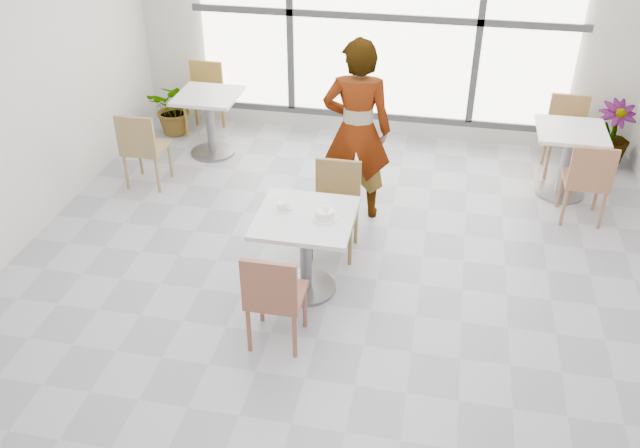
% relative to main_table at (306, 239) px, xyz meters
% --- Properties ---
extents(floor, '(7.00, 7.00, 0.00)m').
position_rel_main_table_xyz_m(floor, '(0.22, -0.19, -0.52)').
color(floor, '#9E9EA5').
rests_on(floor, ground).
extents(wall_back, '(6.00, 0.00, 6.00)m').
position_rel_main_table_xyz_m(wall_back, '(0.22, 3.31, 0.98)').
color(wall_back, silver).
rests_on(wall_back, ground).
extents(window, '(4.60, 0.07, 2.52)m').
position_rel_main_table_xyz_m(window, '(0.22, 3.25, 0.98)').
color(window, white).
rests_on(window, ground).
extents(main_table, '(0.80, 0.80, 0.75)m').
position_rel_main_table_xyz_m(main_table, '(0.00, 0.00, 0.00)').
color(main_table, silver).
rests_on(main_table, ground).
extents(chair_near, '(0.42, 0.42, 0.87)m').
position_rel_main_table_xyz_m(chair_near, '(-0.08, -0.75, -0.02)').
color(chair_near, '#925540').
rests_on(chair_near, ground).
extents(chair_far, '(0.42, 0.42, 0.87)m').
position_rel_main_table_xyz_m(chair_far, '(0.13, 0.70, -0.02)').
color(chair_far, olive).
rests_on(chair_far, ground).
extents(oatmeal_bowl, '(0.21, 0.21, 0.09)m').
position_rel_main_table_xyz_m(oatmeal_bowl, '(0.17, -0.01, 0.27)').
color(oatmeal_bowl, white).
rests_on(oatmeal_bowl, main_table).
extents(coffee_cup, '(0.16, 0.13, 0.07)m').
position_rel_main_table_xyz_m(coffee_cup, '(-0.21, 0.05, 0.26)').
color(coffee_cup, white).
rests_on(coffee_cup, main_table).
extents(person, '(0.70, 0.49, 1.83)m').
position_rel_main_table_xyz_m(person, '(0.22, 1.36, 0.39)').
color(person, black).
rests_on(person, ground).
extents(bg_table_left, '(0.70, 0.70, 0.75)m').
position_rel_main_table_xyz_m(bg_table_left, '(-1.67, 2.38, -0.04)').
color(bg_table_left, silver).
rests_on(bg_table_left, ground).
extents(bg_table_right, '(0.70, 0.70, 0.75)m').
position_rel_main_table_xyz_m(bg_table_right, '(2.33, 2.18, -0.04)').
color(bg_table_right, white).
rests_on(bg_table_right, ground).
extents(bg_chair_left_near, '(0.42, 0.42, 0.87)m').
position_rel_main_table_xyz_m(bg_chair_left_near, '(-2.10, 1.45, -0.02)').
color(bg_chair_left_near, olive).
rests_on(bg_chair_left_near, ground).
extents(bg_chair_left_far, '(0.42, 0.42, 0.87)m').
position_rel_main_table_xyz_m(bg_chair_left_far, '(-1.95, 3.02, -0.02)').
color(bg_chair_left_far, olive).
rests_on(bg_chair_left_far, ground).
extents(bg_chair_right_near, '(0.42, 0.42, 0.87)m').
position_rel_main_table_xyz_m(bg_chair_right_near, '(2.46, 1.62, -0.02)').
color(bg_chair_right_near, '#A06947').
rests_on(bg_chair_right_near, ground).
extents(bg_chair_right_far, '(0.42, 0.42, 0.87)m').
position_rel_main_table_xyz_m(bg_chair_right_far, '(2.38, 2.75, -0.02)').
color(bg_chair_right_far, '#A17442').
rests_on(bg_chair_right_far, ground).
extents(plant_left, '(0.62, 0.54, 0.68)m').
position_rel_main_table_xyz_m(plant_left, '(-2.29, 2.84, -0.18)').
color(plant_left, '#47813B').
rests_on(plant_left, ground).
extents(plant_right, '(0.48, 0.48, 0.77)m').
position_rel_main_table_xyz_m(plant_right, '(2.92, 2.98, -0.14)').
color(plant_right, '#508942').
rests_on(plant_right, ground).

